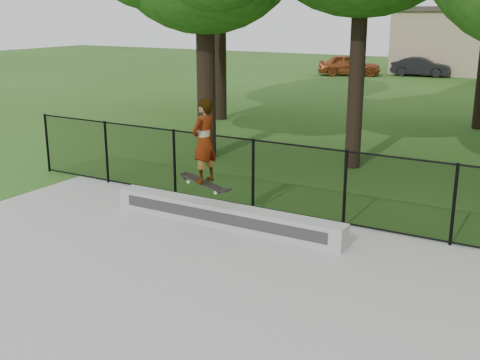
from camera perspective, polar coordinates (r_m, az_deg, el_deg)
The scene contains 5 objects.
grind_ledge at distance 11.54m, azimuth -1.46°, elevation -3.40°, with size 4.88×0.40×0.43m, color #AAAAA5.
car_a at distance 39.84m, azimuth 10.30°, elevation 10.69°, with size 1.59×3.94×1.35m, color brown.
car_b at distance 40.48m, azimuth 16.79°, elevation 10.24°, with size 1.27×3.29×1.20m, color black.
skater_airborne at distance 11.03m, azimuth -3.43°, elevation 3.53°, with size 0.82×0.61×1.75m.
chainlink_fence at distance 11.59m, azimuth 9.92°, elevation -0.76°, with size 16.06×0.06×1.50m.
Camera 1 is at (3.78, -4.56, 4.08)m, focal length 45.00 mm.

